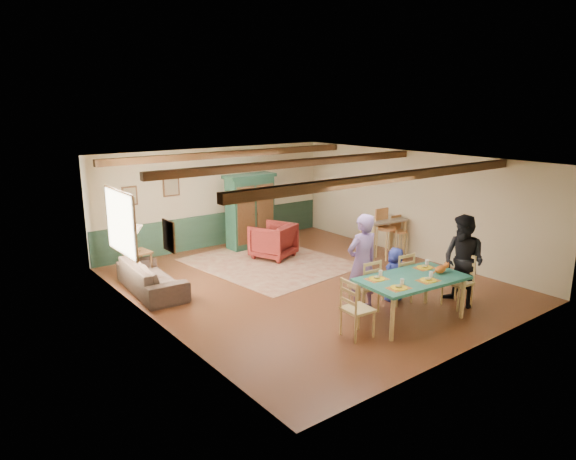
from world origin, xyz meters
TOP-DOWN VIEW (x-y plane):
  - floor at (0.00, 0.00)m, footprint 8.00×8.00m
  - wall_back at (0.00, 4.00)m, footprint 7.00×0.02m
  - wall_left at (-3.50, 0.00)m, footprint 0.02×8.00m
  - wall_right at (3.50, 0.00)m, footprint 0.02×8.00m
  - ceiling at (0.00, 0.00)m, footprint 7.00×8.00m
  - wainscot_back at (0.00, 3.98)m, footprint 6.95×0.03m
  - ceiling_beam_front at (0.00, -2.30)m, footprint 6.95×0.16m
  - ceiling_beam_mid at (0.00, 0.40)m, footprint 6.95×0.16m
  - ceiling_beam_back at (0.00, 3.00)m, footprint 6.95×0.16m
  - window_left at (-3.47, 1.70)m, footprint 0.06×1.60m
  - picture_left_wall at (-3.47, -0.60)m, footprint 0.04×0.42m
  - picture_back_a at (-1.30, 3.97)m, footprint 0.45×0.04m
  - picture_back_b at (-2.40, 3.97)m, footprint 0.38×0.04m
  - dining_table at (0.21, -2.65)m, footprint 2.05×1.26m
  - dining_chair_far_left at (-0.15, -1.83)m, footprint 0.50×0.52m
  - dining_chair_far_right at (0.72, -1.91)m, footprint 0.50×0.52m
  - dining_chair_end_left at (-1.03, -2.54)m, footprint 0.52×0.50m
  - dining_chair_end_right at (1.46, -2.77)m, footprint 0.52×0.50m
  - person_man at (-0.14, -1.75)m, footprint 0.72×0.51m
  - person_woman at (1.57, -2.78)m, footprint 0.76×0.93m
  - person_child at (0.73, -1.82)m, footprint 0.56×0.39m
  - cat at (0.80, -2.82)m, footprint 0.40×0.19m
  - place_setting_near_left at (-0.41, -2.87)m, footprint 0.46×0.36m
  - place_setting_near_center at (0.30, -2.94)m, footprint 0.46×0.36m
  - place_setting_far_left at (-0.36, -2.33)m, footprint 0.46×0.36m
  - place_setting_far_right at (0.83, -2.44)m, footprint 0.46×0.36m
  - area_rug at (0.19, 1.74)m, footprint 3.52×4.04m
  - armoire at (0.64, 3.26)m, footprint 1.44×0.62m
  - armchair at (0.53, 2.05)m, footprint 1.26×1.28m
  - sofa at (-2.93, 1.63)m, footprint 0.98×2.22m
  - end_table at (-2.85, 2.54)m, footprint 0.59×0.59m
  - table_lamp at (-2.85, 2.54)m, footprint 0.34×0.34m
  - counter_table at (2.87, 0.46)m, footprint 1.25×0.82m
  - bar_stool_left at (2.77, 0.24)m, footprint 0.47×0.51m
  - bar_stool_right at (3.27, 0.23)m, footprint 0.39×0.42m

SIDE VIEW (x-z plane):
  - floor at x=0.00m, z-range 0.00..0.00m
  - area_rug at x=0.19m, z-range 0.00..0.01m
  - sofa at x=-2.93m, z-range 0.00..0.63m
  - end_table at x=-2.85m, z-range 0.00..0.65m
  - dining_table at x=0.21m, z-range 0.00..0.82m
  - armchair at x=0.53m, z-range 0.00..0.90m
  - wainscot_back at x=0.00m, z-range 0.00..0.90m
  - counter_table at x=2.87m, z-range 0.00..0.98m
  - bar_stool_right at x=3.27m, z-range 0.00..1.03m
  - dining_chair_far_left at x=-0.15m, z-range 0.00..1.04m
  - dining_chair_far_right at x=0.72m, z-range 0.00..1.04m
  - dining_chair_end_left at x=-1.03m, z-range 0.00..1.04m
  - dining_chair_end_right at x=1.46m, z-range 0.00..1.04m
  - person_child at x=0.73m, z-range 0.00..1.10m
  - bar_stool_left at x=2.77m, z-range 0.00..1.27m
  - place_setting_near_left at x=-0.41m, z-range 0.82..0.93m
  - place_setting_near_center at x=0.30m, z-range 0.82..0.93m
  - place_setting_far_left at x=-0.36m, z-range 0.82..0.93m
  - place_setting_far_right at x=0.83m, z-range 0.82..0.93m
  - person_woman at x=1.57m, z-range 0.00..1.80m
  - cat at x=0.80m, z-range 0.82..1.01m
  - person_man at x=-0.14m, z-range 0.00..1.88m
  - table_lamp at x=-2.85m, z-range 0.65..1.24m
  - armoire at x=0.64m, z-range 0.00..2.01m
  - wall_back at x=0.00m, z-range 0.00..2.70m
  - wall_left at x=-3.50m, z-range 0.00..2.70m
  - wall_right at x=3.50m, z-range 0.00..2.70m
  - window_left at x=-3.47m, z-range 0.90..2.20m
  - picture_back_b at x=-2.40m, z-range 1.41..1.89m
  - picture_left_wall at x=-3.47m, z-range 1.49..2.01m
  - picture_back_a at x=-1.30m, z-range 1.52..2.08m
  - ceiling_beam_front at x=0.00m, z-range 2.53..2.69m
  - ceiling_beam_mid at x=0.00m, z-range 2.53..2.69m
  - ceiling_beam_back at x=0.00m, z-range 2.53..2.69m
  - ceiling at x=0.00m, z-range 2.69..2.71m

